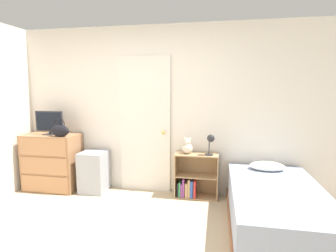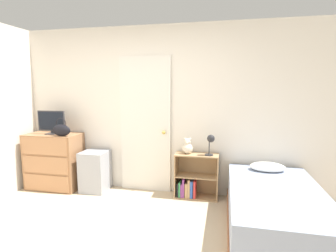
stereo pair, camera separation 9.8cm
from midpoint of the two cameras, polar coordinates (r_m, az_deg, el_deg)
wall_back at (r=4.10m, az=-5.33°, el=3.42°), size 10.00×0.06×2.55m
door_closed at (r=4.09m, az=-5.76°, el=0.19°), size 0.80×0.09×2.10m
dresser at (r=4.65m, az=-24.38°, el=-7.10°), size 0.85×0.47×0.89m
tv at (r=4.53m, az=-24.98°, el=0.73°), size 0.47×0.16×0.37m
handbag at (r=4.28m, az=-23.08°, el=-0.88°), size 0.29×0.10×0.28m
storage_bin at (r=4.36m, az=-16.38°, el=-9.48°), size 0.39×0.41×0.63m
bookshelf at (r=4.01m, az=4.77°, el=-11.59°), size 0.63×0.27×0.66m
teddy_bear at (r=3.87m, az=3.52°, el=-4.54°), size 0.16×0.16×0.24m
desk_lamp at (r=3.78m, az=8.52°, el=-3.13°), size 0.14×0.13×0.30m
bed at (r=3.33m, az=21.66°, el=-16.50°), size 1.03×1.84×0.63m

